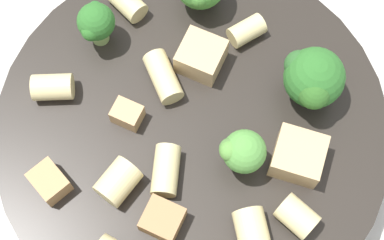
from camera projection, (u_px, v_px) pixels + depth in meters
The scene contains 18 objects.
ground_plane at pixel (192, 147), 0.40m from camera, with size 2.00×2.00×0.00m, color beige.
pasta_bowl at pixel (192, 135), 0.38m from camera, with size 0.23×0.23×0.04m.
broccoli_floret_0 at pixel (96, 23), 0.37m from camera, with size 0.02×0.02×0.03m.
broccoli_floret_1 at pixel (313, 78), 0.35m from camera, with size 0.04×0.03×0.04m.
broccoli_floret_2 at pixel (242, 152), 0.34m from camera, with size 0.02×0.03×0.03m.
rigatoni_0 at pixel (118, 182), 0.35m from camera, with size 0.02×0.02×0.02m, color beige.
rigatoni_2 at pixel (163, 77), 0.37m from camera, with size 0.01×0.01×0.03m, color beige.
rigatoni_3 at pixel (53, 87), 0.37m from camera, with size 0.02×0.02×0.02m, color beige.
rigatoni_4 at pixel (166, 171), 0.35m from camera, with size 0.01×0.01×0.03m, color beige.
rigatoni_5 at pixel (247, 31), 0.38m from camera, with size 0.01×0.01×0.02m, color beige.
rigatoni_7 at pixel (127, 2), 0.39m from camera, with size 0.01×0.01×0.02m, color beige.
rigatoni_9 at pixel (253, 236), 0.34m from camera, with size 0.02×0.02×0.03m, color beige.
rigatoni_10 at pixel (297, 216), 0.34m from camera, with size 0.02×0.02×0.02m, color beige.
chicken_chunk_0 at pixel (298, 156), 0.35m from camera, with size 0.03×0.03×0.02m, color tan.
chicken_chunk_1 at pixel (204, 57), 0.37m from camera, with size 0.02×0.02×0.02m, color tan.
chicken_chunk_2 at pixel (50, 182), 0.35m from camera, with size 0.02×0.02×0.01m, color tan.
chicken_chunk_3 at pixel (127, 114), 0.36m from camera, with size 0.02×0.01×0.01m, color tan.
chicken_chunk_4 at pixel (163, 220), 0.34m from camera, with size 0.02×0.02×0.01m, color #A87A4C.
Camera 1 is at (0.12, 0.02, 0.39)m, focal length 60.00 mm.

